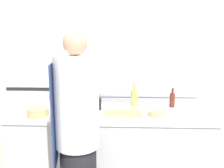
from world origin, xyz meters
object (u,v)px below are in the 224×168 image
Objects in this scene: chef_at_prep_near at (77,137)px; chef_at_stove at (73,99)px; bowl_mixing_large at (38,112)px; bowl_prep_small at (157,113)px; bottle_olive_oil at (172,100)px; bottle_cooking_oil at (65,105)px; bottle_vinegar at (134,97)px; oven_range at (36,107)px; bottle_wine at (98,103)px.

chef_at_prep_near is 1.38m from chef_at_stove.
bowl_prep_small is at bearing 2.86° from bowl_mixing_large.
bottle_olive_oil is at bearing 15.55° from bowl_mixing_large.
bottle_olive_oil reaches higher than bowl_prep_small.
bowl_prep_small is at bearing -6.93° from bottle_cooking_oil.
bowl_prep_small is at bearing -58.37° from bottle_vinegar.
bottle_cooking_oil is at bearing -10.35° from chef_at_stove.
chef_at_stove is at bearing 76.44° from bowl_mixing_large.
chef_at_prep_near is 7.85× the size of bowl_mixing_large.
oven_range is 3.21× the size of bottle_vinegar.
bottle_vinegar is at bearing 20.57° from bottle_wine.
chef_at_stove is (0.93, -1.10, 0.45)m from oven_range.
chef_at_stove is 7.79× the size of bowl_mixing_large.
bottle_vinegar is 1.13m from bowl_mixing_large.
bowl_mixing_large reaches higher than oven_range.
oven_range is at bearing 145.37° from bottle_olive_oil.
bottle_olive_oil is at bearing -34.63° from oven_range.
bottle_wine is (-0.43, -0.16, -0.04)m from bottle_vinegar.
oven_range is 2.15m from bowl_mixing_large.
bottle_olive_oil is at bearing 9.43° from bottle_wine.
oven_range is 2.41m from bottle_vinegar.
bottle_cooking_oil is at bearing 173.07° from bowl_prep_small.
chef_at_stove reaches higher than bottle_wine.
chef_at_prep_near is 7.85× the size of bottle_olive_oil.
chef_at_stove is at bearing -49.74° from oven_range.
chef_at_prep_near is at bearing -97.70° from bottle_wine.
oven_range is 2.22m from bottle_wine.
bottle_vinegar reaches higher than bottle_olive_oil.
bottle_olive_oil is at bearing -56.44° from chef_at_prep_near.
chef_at_stove is 9.47× the size of bottle_wine.
bottle_cooking_oil is (0.98, -1.76, 0.55)m from oven_range.
chef_at_stove is at bearing 161.48° from bottle_olive_oil.
bowl_prep_small is (1.27, 0.06, -0.02)m from bowl_mixing_large.
chef_at_stove is 0.88m from bowl_mixing_large.
bottle_olive_oil is 0.45m from bottle_vinegar.
bottle_wine is (-0.88, -0.15, -0.02)m from bottle_olive_oil.
chef_at_prep_near reaches higher than bottle_vinegar.
chef_at_prep_near is 1.01× the size of chef_at_stove.
bottle_vinegar is at bearing 16.99° from bottle_cooking_oil.
oven_range is 4.70× the size of bottle_cooking_oil.
chef_at_stove is (-0.31, 1.35, -0.01)m from chef_at_prep_near.
bottle_cooking_oil is (-0.26, 0.69, 0.10)m from chef_at_prep_near.
bottle_vinegar is 1.58× the size of bowl_prep_small.
bowl_prep_small is at bearing -17.58° from bottle_wine.
chef_at_stove is 9.30× the size of bottle_cooking_oil.
bottle_wine is 0.82× the size of bowl_mixing_large.
bottle_wine reaches higher than bowl_prep_small.
bowl_mixing_large is at bearing -27.61° from chef_at_stove.
bottle_vinegar is at bearing 121.63° from bowl_prep_small.
bottle_olive_oil reaches higher than bottle_wine.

